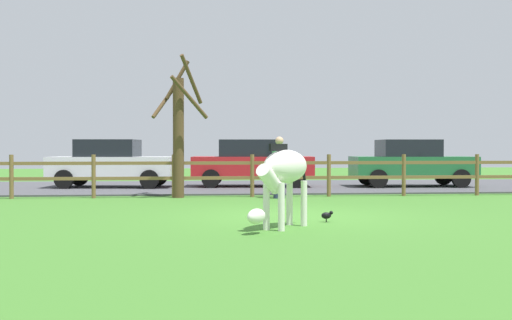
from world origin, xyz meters
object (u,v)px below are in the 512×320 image
Objects in this scene: bare_tree at (179,130)px; parked_car_white at (112,163)px; crow_on_grass at (327,215)px; visitor_near_fence at (279,164)px; zebra at (283,173)px; parked_car_red at (252,163)px; parked_car_green at (411,163)px.

parked_car_white is (-2.27, 4.08, -0.99)m from bare_tree.
crow_on_grass is 5.64m from visitor_near_fence.
parked_car_white is (-4.13, 11.01, -0.08)m from zebra.
parked_car_white is at bearing 119.09° from bare_tree.
parked_car_red is at bearing -0.08° from parked_car_white.
zebra is 11.02m from parked_car_red.
zebra is 6.47m from visitor_near_fence.
parked_car_red is 2.52× the size of visitor_near_fence.
bare_tree is at bearing 105.03° from zebra.
bare_tree is at bearing -119.86° from parked_car_red.
parked_car_green is at bearing 39.26° from visitor_near_fence.
zebra is at bearing -92.47° from parked_car_red.
visitor_near_fence is at bearing -86.04° from parked_car_red.
parked_car_white is 2.54× the size of visitor_near_fence.
crow_on_grass is at bearing -87.53° from parked_car_red.
crow_on_grass is 0.05× the size of parked_car_green.
zebra is at bearing -97.04° from visitor_near_fence.
parked_car_white reaches higher than crow_on_grass.
parked_car_green is 6.44m from visitor_near_fence.
parked_car_red is at bearing 60.14° from bare_tree.
parked_car_red reaches higher than crow_on_grass.
crow_on_grass is 10.21m from parked_car_red.
crow_on_grass is 10.84m from parked_car_green.
visitor_near_fence is at bearing 91.25° from crow_on_grass.
visitor_near_fence is at bearing -140.74° from parked_car_green.
zebra is 0.40× the size of parked_car_green.
parked_car_green is 2.48× the size of visitor_near_fence.
parked_car_green is (5.78, 10.50, -0.08)m from zebra.
crow_on_grass is at bearing -116.73° from parked_car_green.
zebra is (1.86, -6.94, -0.90)m from bare_tree.
parked_car_white is 9.92m from parked_car_green.
zebra reaches higher than crow_on_grass.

